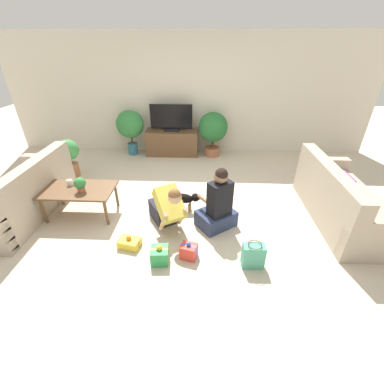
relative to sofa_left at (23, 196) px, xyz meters
name	(u,v)px	position (x,y,z in m)	size (l,w,h in m)	color
ground_plane	(181,207)	(2.43, 0.27, -0.31)	(16.00, 16.00, 0.00)	beige
wall_back	(189,96)	(2.43, 2.90, 0.99)	(8.40, 0.06, 2.60)	beige
sofa_left	(23,196)	(0.00, 0.00, 0.00)	(0.84, 1.95, 0.86)	tan
sofa_right	(340,201)	(4.86, 0.08, -0.01)	(0.84, 1.95, 0.86)	tan
coffee_table	(79,192)	(0.90, 0.01, 0.10)	(1.06, 0.63, 0.46)	brown
tv_console	(172,142)	(2.04, 2.59, -0.02)	(1.21, 0.48, 0.58)	brown
tv	(171,119)	(2.04, 2.59, 0.53)	(0.96, 0.20, 0.60)	black
potted_plant_corner_left	(69,154)	(0.15, 1.32, 0.16)	(0.40, 0.40, 0.76)	#A36042
potted_plant_back_right	(213,129)	(3.00, 2.54, 0.33)	(0.67, 0.67, 1.02)	#A36042
potted_plant_back_left	(130,126)	(1.08, 2.54, 0.38)	(0.63, 0.63, 1.04)	#336B84
person_kneeling	(167,207)	(2.28, -0.23, 0.02)	(0.66, 0.81, 0.77)	#23232D
person_sitting	(218,206)	(3.00, -0.21, 0.03)	(0.66, 0.63, 0.96)	#283351
dog	(186,199)	(2.53, 0.18, -0.09)	(0.51, 0.19, 0.33)	black
gift_box_a	(160,255)	(2.27, -0.96, -0.21)	(0.23, 0.23, 0.26)	#2D934C
gift_box_b	(129,243)	(1.82, -0.70, -0.25)	(0.31, 0.25, 0.18)	yellow
gift_box_c	(189,251)	(2.62, -0.87, -0.22)	(0.24, 0.21, 0.24)	red
gift_bag_a	(253,256)	(3.41, -0.98, -0.15)	(0.27, 0.17, 0.34)	#4CA384
mug	(70,182)	(0.73, 0.12, 0.19)	(0.12, 0.08, 0.09)	silver
tabletop_plant	(80,184)	(0.98, -0.05, 0.27)	(0.17, 0.17, 0.22)	#A36042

